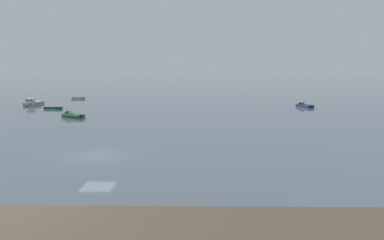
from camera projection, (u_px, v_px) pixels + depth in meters
ground_plane at (97, 156)px, 27.74m from camera, size 800.00×800.00×0.00m
motorboat_moored_1 at (71, 116)px, 51.78m from camera, size 4.29×3.59×1.44m
motorboat_moored_2 at (303, 106)px, 66.71m from camera, size 2.96×4.27×1.39m
rowboat_moored_3 at (53, 108)px, 63.54m from camera, size 3.98×1.69×0.61m
rowboat_moored_4 at (78, 98)px, 86.71m from camera, size 3.71×1.62×0.57m
motorboat_moored_4 at (32, 104)px, 69.83m from camera, size 2.34×5.75×2.13m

